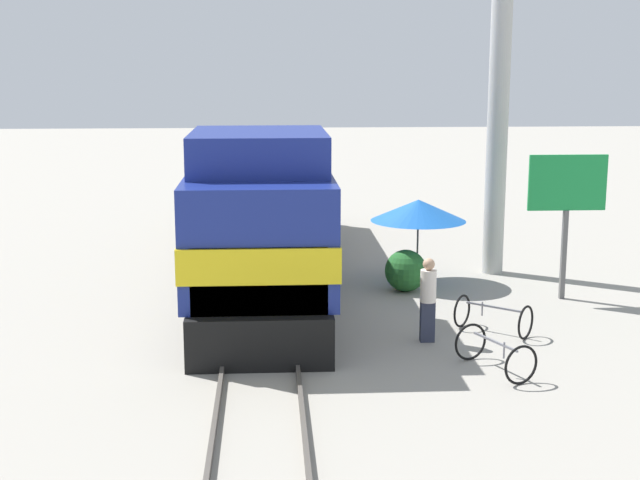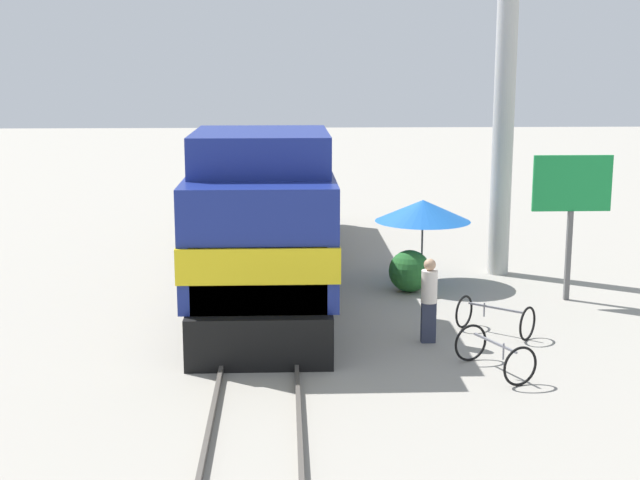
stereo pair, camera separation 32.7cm
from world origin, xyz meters
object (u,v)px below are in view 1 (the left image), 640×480
(utility_pole, at_px, (498,107))
(bicycle_spare, at_px, (495,353))
(billboard_sign, at_px, (567,192))
(locomotive, at_px, (261,209))
(bicycle, at_px, (493,316))
(person_bystander, at_px, (428,296))
(vendor_umbrella, at_px, (418,210))

(utility_pole, bearing_deg, bicycle_spare, -103.84)
(billboard_sign, bearing_deg, locomotive, 159.42)
(bicycle, bearing_deg, person_bystander, -31.78)
(person_bystander, bearing_deg, billboard_sign, 39.35)
(vendor_umbrella, bearing_deg, utility_pole, 24.18)
(locomotive, height_order, bicycle_spare, locomotive)
(person_bystander, xyz_separation_m, bicycle_spare, (0.95, -1.95, -0.60))
(utility_pole, height_order, person_bystander, utility_pole)
(utility_pole, relative_size, vendor_umbrella, 3.63)
(person_bystander, bearing_deg, utility_pole, 64.41)
(vendor_umbrella, xyz_separation_m, person_bystander, (-0.64, -5.11, -0.98))
(locomotive, xyz_separation_m, vendor_umbrella, (4.15, -0.97, 0.09))
(billboard_sign, relative_size, bicycle, 2.15)
(person_bystander, distance_m, bicycle_spare, 2.25)
(billboard_sign, xyz_separation_m, bicycle, (-2.44, -2.75, -2.30))
(locomotive, distance_m, person_bystander, 7.07)
(person_bystander, height_order, bicycle_spare, person_bystander)
(vendor_umbrella, distance_m, billboard_sign, 3.88)
(utility_pole, bearing_deg, vendor_umbrella, -155.82)
(vendor_umbrella, height_order, bicycle, vendor_umbrella)
(vendor_umbrella, height_order, bicycle_spare, vendor_umbrella)
(bicycle_spare, bearing_deg, billboard_sign, 36.19)
(locomotive, height_order, person_bystander, locomotive)
(utility_pole, xyz_separation_m, billboard_sign, (1.03, -2.88, -1.94))
(vendor_umbrella, bearing_deg, locomotive, 166.90)
(vendor_umbrella, xyz_separation_m, bicycle_spare, (0.31, -7.06, -1.58))
(bicycle_spare, bearing_deg, utility_pole, 52.51)
(person_bystander, xyz_separation_m, bicycle, (1.53, 0.51, -0.61))
(locomotive, xyz_separation_m, bicycle, (5.05, -5.57, -1.50))
(vendor_umbrella, height_order, billboard_sign, billboard_sign)
(utility_pole, relative_size, person_bystander, 5.09)
(person_bystander, height_order, bicycle, person_bystander)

